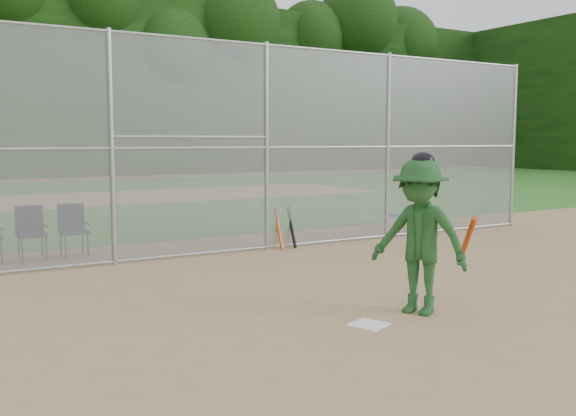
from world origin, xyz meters
TOP-DOWN VIEW (x-y plane):
  - ground at (0.00, 0.00)m, footprint 100.00×100.00m
  - grass_strip at (0.00, 18.00)m, footprint 100.00×100.00m
  - dirt_patch_far at (0.00, 18.00)m, footprint 24.00×24.00m
  - backstop_fence at (0.00, 5.00)m, footprint 16.09×0.09m
  - treeline at (0.00, 20.00)m, footprint 81.00×60.00m
  - home_plate at (-0.50, -0.17)m, footprint 0.50×0.50m
  - batter_at_plate at (0.36, -0.06)m, footprint 1.18×1.42m
  - water_cooler at (4.65, 5.44)m, footprint 0.35×0.35m
  - spare_bats at (1.39, 4.97)m, footprint 0.36×0.36m
  - chair_4 at (-3.16, 6.17)m, footprint 0.54×0.52m
  - chair_5 at (-2.42, 6.17)m, footprint 0.54×0.52m

SIDE VIEW (x-z plane):
  - ground at x=0.00m, z-range 0.00..0.00m
  - grass_strip at x=0.00m, z-range 0.01..0.01m
  - home_plate at x=-0.50m, z-range 0.00..0.02m
  - dirt_patch_far at x=0.00m, z-range 0.01..0.01m
  - water_cooler at x=4.65m, z-range 0.00..0.45m
  - spare_bats at x=1.39m, z-range 0.00..0.82m
  - chair_4 at x=-3.16m, z-range 0.00..0.96m
  - chair_5 at x=-2.42m, z-range 0.00..0.96m
  - batter_at_plate at x=0.36m, z-range -0.03..1.97m
  - backstop_fence at x=0.00m, z-range 0.07..4.07m
  - treeline at x=0.00m, z-range 0.00..11.00m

